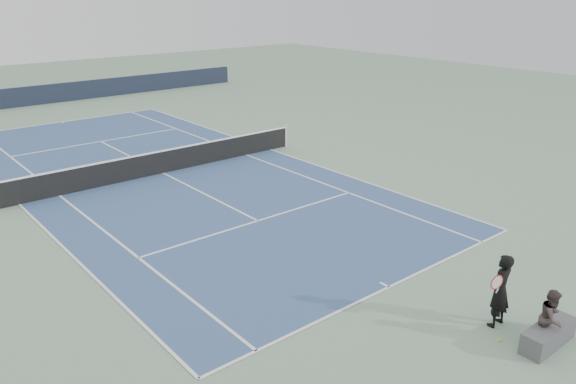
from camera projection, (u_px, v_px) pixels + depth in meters
ground at (163, 173)px, 22.60m from camera, size 80.00×80.00×0.00m
court_surface at (163, 173)px, 22.60m from camera, size 10.97×23.77×0.01m
tennis_net at (162, 161)px, 22.43m from camera, size 12.90×0.10×1.07m
windscreen_far at (28, 96)px, 35.36m from camera, size 30.00×0.25×1.20m
tennis_player at (500, 291)px, 12.16m from camera, size 0.78×0.48×1.71m
tennis_ball at (499, 340)px, 11.85m from camera, size 0.06×0.06×0.06m
spectator_bench at (550, 326)px, 11.57m from camera, size 1.52×0.64×1.29m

